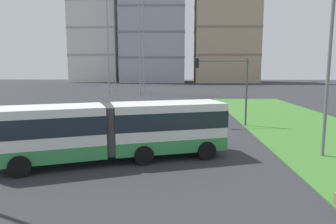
{
  "coord_description": "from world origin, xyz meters",
  "views": [
    {
      "loc": [
        0.72,
        -3.72,
        4.85
      ],
      "look_at": [
        0.05,
        14.87,
        2.2
      ],
      "focal_mm": 32.72,
      "sensor_mm": 36.0,
      "label": 1
    }
  ],
  "objects_px": {
    "articulated_bus": "(116,130)",
    "streetlight_median": "(329,57)",
    "car_black_sedan": "(102,116)",
    "apartment_tower_west": "(96,18)",
    "traffic_light_far_right": "(228,79)",
    "apartment_tower_centre": "(225,31)",
    "apartment_tower_westcentre": "(153,23)"
  },
  "relations": [
    {
      "from": "articulated_bus",
      "to": "streetlight_median",
      "type": "bearing_deg",
      "value": 5.15
    },
    {
      "from": "articulated_bus",
      "to": "car_black_sedan",
      "type": "relative_size",
      "value": 2.68
    },
    {
      "from": "articulated_bus",
      "to": "apartment_tower_west",
      "type": "bearing_deg",
      "value": 105.38
    },
    {
      "from": "car_black_sedan",
      "to": "streetlight_median",
      "type": "bearing_deg",
      "value": -33.02
    },
    {
      "from": "car_black_sedan",
      "to": "apartment_tower_west",
      "type": "height_order",
      "value": "apartment_tower_west"
    },
    {
      "from": "traffic_light_far_right",
      "to": "streetlight_median",
      "type": "distance_m",
      "value": 9.94
    },
    {
      "from": "streetlight_median",
      "to": "apartment_tower_west",
      "type": "bearing_deg",
      "value": 111.38
    },
    {
      "from": "car_black_sedan",
      "to": "traffic_light_far_right",
      "type": "distance_m",
      "value": 11.32
    },
    {
      "from": "apartment_tower_west",
      "to": "apartment_tower_centre",
      "type": "height_order",
      "value": "apartment_tower_west"
    },
    {
      "from": "articulated_bus",
      "to": "apartment_tower_westcentre",
      "type": "distance_m",
      "value": 96.77
    },
    {
      "from": "streetlight_median",
      "to": "articulated_bus",
      "type": "bearing_deg",
      "value": -174.85
    },
    {
      "from": "apartment_tower_westcentre",
      "to": "apartment_tower_centre",
      "type": "distance_m",
      "value": 25.49
    },
    {
      "from": "car_black_sedan",
      "to": "apartment_tower_centre",
      "type": "xyz_separation_m",
      "value": [
        22.97,
        84.87,
        17.26
      ]
    },
    {
      "from": "traffic_light_far_right",
      "to": "apartment_tower_west",
      "type": "distance_m",
      "value": 98.12
    },
    {
      "from": "apartment_tower_centre",
      "to": "articulated_bus",
      "type": "bearing_deg",
      "value": -101.55
    },
    {
      "from": "traffic_light_far_right",
      "to": "articulated_bus",
      "type": "bearing_deg",
      "value": -126.24
    },
    {
      "from": "car_black_sedan",
      "to": "streetlight_median",
      "type": "xyz_separation_m",
      "value": [
        14.69,
        -9.55,
        4.7
      ]
    },
    {
      "from": "streetlight_median",
      "to": "apartment_tower_west",
      "type": "relative_size",
      "value": 0.22
    },
    {
      "from": "streetlight_median",
      "to": "apartment_tower_centre",
      "type": "bearing_deg",
      "value": 84.99
    },
    {
      "from": "streetlight_median",
      "to": "apartment_tower_westcentre",
      "type": "xyz_separation_m",
      "value": [
        -17.08,
        93.72,
        15.06
      ]
    },
    {
      "from": "apartment_tower_westcentre",
      "to": "apartment_tower_centre",
      "type": "xyz_separation_m",
      "value": [
        25.36,
        0.7,
        -2.5
      ]
    },
    {
      "from": "car_black_sedan",
      "to": "streetlight_median",
      "type": "relative_size",
      "value": 0.44
    },
    {
      "from": "articulated_bus",
      "to": "traffic_light_far_right",
      "type": "height_order",
      "value": "traffic_light_far_right"
    },
    {
      "from": "articulated_bus",
      "to": "apartment_tower_centre",
      "type": "relative_size",
      "value": 0.33
    },
    {
      "from": "streetlight_median",
      "to": "apartment_tower_west",
      "type": "height_order",
      "value": "apartment_tower_west"
    },
    {
      "from": "apartment_tower_west",
      "to": "articulated_bus",
      "type": "bearing_deg",
      "value": -74.62
    },
    {
      "from": "traffic_light_far_right",
      "to": "apartment_tower_west",
      "type": "relative_size",
      "value": 0.12
    },
    {
      "from": "car_black_sedan",
      "to": "streetlight_median",
      "type": "distance_m",
      "value": 18.14
    },
    {
      "from": "car_black_sedan",
      "to": "apartment_tower_westcentre",
      "type": "relative_size",
      "value": 0.11
    },
    {
      "from": "articulated_bus",
      "to": "apartment_tower_west",
      "type": "height_order",
      "value": "apartment_tower_west"
    },
    {
      "from": "car_black_sedan",
      "to": "apartment_tower_centre",
      "type": "bearing_deg",
      "value": 74.85
    },
    {
      "from": "articulated_bus",
      "to": "traffic_light_far_right",
      "type": "bearing_deg",
      "value": 53.76
    }
  ]
}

